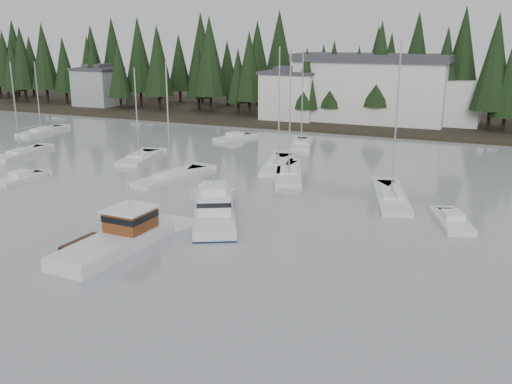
% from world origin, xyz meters
% --- Properties ---
extents(far_shore_land, '(240.00, 54.00, 1.00)m').
position_xyz_m(far_shore_land, '(0.00, 97.00, 0.00)').
color(far_shore_land, black).
rests_on(far_shore_land, ground).
extents(conifer_treeline, '(200.00, 22.00, 20.00)m').
position_xyz_m(conifer_treeline, '(0.00, 86.00, 0.00)').
color(conifer_treeline, black).
rests_on(conifer_treeline, ground).
extents(house_west, '(9.54, 7.42, 8.75)m').
position_xyz_m(house_west, '(-18.00, 79.00, 4.65)').
color(house_west, silver).
rests_on(house_west, ground).
extents(house_far_west, '(8.48, 7.42, 8.25)m').
position_xyz_m(house_far_west, '(-60.00, 81.00, 4.40)').
color(house_far_west, '#999EA0').
rests_on(house_far_west, ground).
extents(harbor_inn, '(29.50, 11.50, 10.90)m').
position_xyz_m(harbor_inn, '(-2.96, 82.34, 5.78)').
color(harbor_inn, silver).
rests_on(harbor_inn, ground).
extents(lobster_boat_brown, '(5.40, 10.15, 4.96)m').
position_xyz_m(lobster_boat_brown, '(-8.57, 18.07, 0.56)').
color(lobster_boat_brown, silver).
rests_on(lobster_boat_brown, ground).
extents(cabin_cruiser_center, '(7.73, 10.70, 4.47)m').
position_xyz_m(cabin_cruiser_center, '(-5.19, 26.40, 0.67)').
color(cabin_cruiser_center, silver).
rests_on(cabin_cruiser_center, ground).
extents(sailboat_0, '(5.57, 11.02, 14.71)m').
position_xyz_m(sailboat_0, '(6.91, 38.05, 0.08)').
color(sailboat_0, silver).
rests_on(sailboat_0, ground).
extents(sailboat_1, '(3.33, 9.23, 11.13)m').
position_xyz_m(sailboat_1, '(-48.86, 53.17, 0.06)').
color(sailboat_1, silver).
rests_on(sailboat_1, ground).
extents(sailboat_2, '(4.74, 8.46, 13.08)m').
position_xyz_m(sailboat_2, '(-9.03, 58.97, 0.08)').
color(sailboat_2, silver).
rests_on(sailboat_2, ground).
extents(sailboat_4, '(4.67, 8.71, 11.37)m').
position_xyz_m(sailboat_4, '(-24.02, 43.03, 0.06)').
color(sailboat_4, silver).
rests_on(sailboat_4, ground).
extents(sailboat_8, '(5.96, 10.68, 13.76)m').
position_xyz_m(sailboat_8, '(-4.81, 42.84, 0.07)').
color(sailboat_8, silver).
rests_on(sailboat_8, ground).
extents(sailboat_10, '(4.12, 10.17, 12.51)m').
position_xyz_m(sailboat_10, '(-15.62, 36.53, 0.06)').
color(sailboat_10, silver).
rests_on(sailboat_10, ground).
extents(sailboat_11, '(3.97, 9.31, 11.91)m').
position_xyz_m(sailboat_11, '(-39.10, 39.33, 0.07)').
color(sailboat_11, silver).
rests_on(sailboat_11, ground).
extents(sailboat_12, '(5.17, 10.80, 13.82)m').
position_xyz_m(sailboat_12, '(-7.37, 46.31, 0.07)').
color(sailboat_12, silver).
rests_on(sailboat_12, ground).
extents(runabout_0, '(2.48, 5.52, 1.42)m').
position_xyz_m(runabout_0, '(-29.43, 29.75, 0.13)').
color(runabout_0, silver).
rests_on(runabout_0, ground).
extents(runabout_1, '(4.02, 6.25, 1.42)m').
position_xyz_m(runabout_1, '(12.71, 32.96, 0.13)').
color(runabout_1, silver).
rests_on(runabout_1, ground).
extents(runabout_3, '(4.26, 6.79, 1.42)m').
position_xyz_m(runabout_3, '(-19.46, 59.88, 0.13)').
color(runabout_3, silver).
rests_on(runabout_3, ground).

